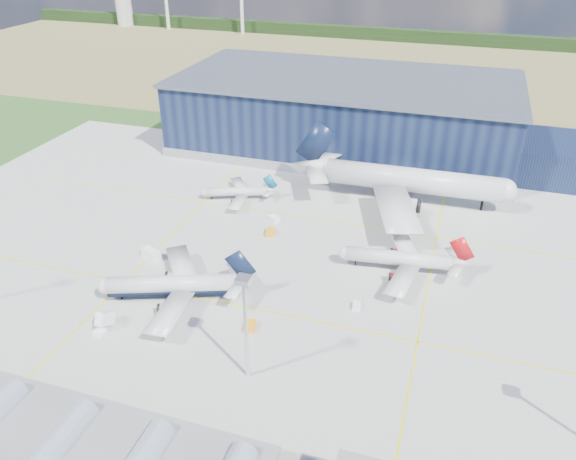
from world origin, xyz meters
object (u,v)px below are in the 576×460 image
at_px(airliner_navy, 170,276).
at_px(gse_cart_b, 274,219).
at_px(gse_van_a, 151,254).
at_px(airliner_widebody, 413,168).
at_px(light_mast_center, 245,312).
at_px(car_a, 177,439).
at_px(gse_tug_a, 250,326).
at_px(airliner_regional, 236,188).
at_px(airliner_red, 399,252).
at_px(gse_tug_c, 270,232).
at_px(airstair, 106,321).
at_px(hangar, 352,117).
at_px(gse_cart_a, 357,306).

xyz_separation_m(airliner_navy, gse_cart_b, (10.34, 42.37, -5.30)).
distance_m(airliner_navy, gse_van_a, 19.75).
xyz_separation_m(airliner_navy, airliner_widebody, (45.70, 67.00, 5.10)).
distance_m(light_mast_center, gse_cart_b, 64.07).
distance_m(light_mast_center, car_a, 23.99).
relative_size(gse_tug_a, gse_cart_b, 1.03).
bearing_deg(airliner_regional, airliner_widebody, 175.76).
bearing_deg(airliner_red, gse_van_a, 5.75).
height_order(airliner_regional, gse_tug_c, airliner_regional).
height_order(light_mast_center, airliner_regional, light_mast_center).
bearing_deg(gse_tug_a, airstair, -170.99).
distance_m(gse_tug_a, gse_van_a, 39.19).
distance_m(airliner_regional, car_a, 91.73).
relative_size(airliner_navy, gse_van_a, 6.76).
xyz_separation_m(hangar, gse_van_a, (-32.04, -93.02, -10.43)).
bearing_deg(gse_tug_a, airliner_widebody, 63.43).
bearing_deg(airliner_widebody, gse_tug_a, -110.22).
height_order(light_mast_center, gse_tug_c, light_mast_center).
xyz_separation_m(gse_cart_a, car_a, (-21.22, -45.41, 0.08)).
distance_m(airliner_widebody, gse_cart_b, 44.33).
bearing_deg(airliner_widebody, airstair, -125.23).
bearing_deg(airliner_regional, light_mast_center, 93.59).
distance_m(light_mast_center, airliner_navy, 32.94).
xyz_separation_m(gse_tug_a, gse_cart_b, (-10.90, 47.11, 0.00)).
bearing_deg(gse_tug_a, gse_cart_b, 95.29).
bearing_deg(gse_tug_a, gse_tug_c, 95.57).
relative_size(airliner_red, gse_cart_b, 10.15).
bearing_deg(airliner_regional, gse_van_a, 57.85).
xyz_separation_m(airliner_widebody, gse_cart_b, (-35.37, -24.63, -10.40)).
bearing_deg(airliner_widebody, airliner_navy, -125.69).
relative_size(hangar, gse_tug_a, 42.73).
bearing_deg(light_mast_center, airliner_regional, 114.16).
bearing_deg(car_a, gse_cart_b, 18.24).
bearing_deg(airliner_regional, airliner_red, 134.89).
xyz_separation_m(airliner_widebody, gse_cart_a, (-4.28, -57.59, -10.54)).
bearing_deg(hangar, light_mast_center, -86.70).
relative_size(airliner_navy, gse_cart_a, 13.90).
distance_m(gse_tug_a, gse_cart_a, 24.66).
bearing_deg(gse_cart_a, hangar, 95.21).
bearing_deg(gse_cart_b, airstair, -161.64).
bearing_deg(airstair, airliner_navy, 61.53).
relative_size(hangar, airliner_widebody, 2.13).
bearing_deg(airliner_red, airliner_navy, 22.98).
bearing_deg(gse_cart_a, gse_tug_c, 131.72).
relative_size(airliner_red, gse_tug_a, 9.81).
bearing_deg(car_a, airliner_red, -12.46).
relative_size(airliner_regional, airstair, 5.18).
distance_m(light_mast_center, airliner_red, 51.62).
height_order(airliner_navy, car_a, airliner_navy).
relative_size(gse_cart_b, car_a, 0.86).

